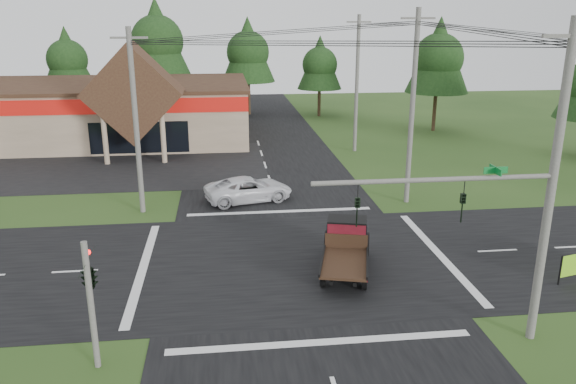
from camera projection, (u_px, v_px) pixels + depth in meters
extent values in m
plane|color=#274318|center=(295.00, 261.00, 26.34)|extent=(120.00, 120.00, 0.00)
cube|color=black|center=(295.00, 261.00, 26.34)|extent=(12.00, 120.00, 0.02)
cube|color=black|center=(295.00, 261.00, 26.34)|extent=(120.00, 12.00, 0.02)
cube|color=black|center=(81.00, 167.00, 42.79)|extent=(28.00, 14.00, 0.02)
cube|color=gray|center=(84.00, 112.00, 52.26)|extent=(30.00, 15.00, 5.00)
cube|color=#3A1F17|center=(81.00, 85.00, 51.50)|extent=(30.40, 15.40, 0.30)
cube|color=#B8140E|center=(60.00, 107.00, 44.62)|extent=(30.00, 0.12, 1.20)
cube|color=#3A1F17|center=(134.00, 93.00, 44.04)|extent=(7.78, 4.00, 7.78)
cylinder|color=gray|center=(105.00, 139.00, 43.16)|extent=(0.40, 0.40, 4.00)
cylinder|color=gray|center=(163.00, 138.00, 43.65)|extent=(0.40, 0.40, 4.00)
cube|color=black|center=(139.00, 138.00, 46.10)|extent=(8.00, 0.08, 2.60)
cylinder|color=#595651|center=(543.00, 247.00, 19.03)|extent=(0.24, 0.24, 7.00)
cylinder|color=#595651|center=(435.00, 180.00, 17.84)|extent=(8.00, 0.16, 0.16)
imported|color=black|center=(462.00, 208.00, 18.25)|extent=(0.16, 0.20, 1.00)
imported|color=black|center=(357.00, 212.00, 17.86)|extent=(0.16, 0.20, 1.00)
cube|color=#0C6626|center=(496.00, 170.00, 17.99)|extent=(0.80, 0.04, 0.22)
cylinder|color=#595651|center=(91.00, 306.00, 17.74)|extent=(0.20, 0.20, 4.40)
imported|color=black|center=(87.00, 260.00, 17.48)|extent=(0.53, 2.48, 1.00)
sphere|color=#FF0C0C|center=(88.00, 252.00, 17.57)|extent=(0.18, 0.18, 0.18)
cylinder|color=#595651|center=(551.00, 190.00, 18.44)|extent=(0.30, 0.30, 11.00)
cube|color=#595651|center=(574.00, 36.00, 16.98)|extent=(2.00, 0.12, 0.12)
cylinder|color=#595651|center=(136.00, 123.00, 31.48)|extent=(0.30, 0.30, 10.50)
cube|color=#595651|center=(129.00, 38.00, 30.09)|extent=(2.00, 0.12, 0.12)
cylinder|color=#595651|center=(412.00, 109.00, 33.11)|extent=(0.30, 0.30, 11.50)
cube|color=#595651|center=(418.00, 18.00, 31.58)|extent=(2.00, 0.12, 0.12)
cylinder|color=#595651|center=(357.00, 85.00, 46.43)|extent=(0.30, 0.30, 11.20)
cube|color=#595651|center=(359.00, 22.00, 44.95)|extent=(2.00, 0.12, 0.12)
cylinder|color=#332316|center=(72.00, 103.00, 63.41)|extent=(0.36, 0.36, 3.50)
cone|color=black|center=(67.00, 57.00, 61.91)|extent=(5.60, 5.60, 6.60)
sphere|color=black|center=(67.00, 60.00, 62.00)|extent=(4.40, 4.40, 4.40)
cylinder|color=#332316|center=(161.00, 98.00, 63.43)|extent=(0.36, 0.36, 4.55)
cone|color=black|center=(157.00, 38.00, 61.47)|extent=(7.28, 7.28, 8.58)
sphere|color=black|center=(157.00, 41.00, 61.59)|extent=(5.72, 5.72, 5.72)
cylinder|color=#332316|center=(249.00, 98.00, 65.60)|extent=(0.36, 0.36, 3.85)
cone|color=black|center=(248.00, 49.00, 63.95)|extent=(6.16, 6.16, 7.26)
sphere|color=black|center=(248.00, 52.00, 64.04)|extent=(4.84, 4.84, 4.84)
cylinder|color=#332316|center=(319.00, 102.00, 64.70)|extent=(0.36, 0.36, 3.15)
cone|color=black|center=(320.00, 62.00, 63.35)|extent=(5.04, 5.04, 5.94)
sphere|color=black|center=(320.00, 65.00, 63.43)|extent=(3.96, 3.96, 3.96)
cylinder|color=#332316|center=(434.00, 112.00, 56.23)|extent=(0.36, 0.36, 3.85)
cone|color=black|center=(439.00, 55.00, 54.58)|extent=(6.16, 6.16, 7.26)
sphere|color=black|center=(439.00, 58.00, 54.68)|extent=(4.84, 4.84, 4.84)
imported|color=white|center=(249.00, 189.00, 34.81)|extent=(5.86, 3.79, 1.50)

